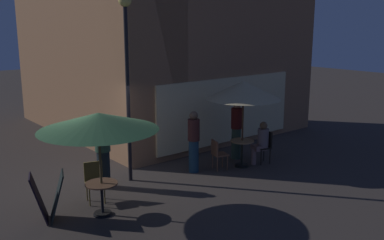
% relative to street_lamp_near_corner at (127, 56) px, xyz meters
% --- Properties ---
extents(ground_plane, '(60.00, 60.00, 0.00)m').
position_rel_street_lamp_near_corner_xyz_m(ground_plane, '(-0.99, -0.16, -3.23)').
color(ground_plane, '#39312D').
extents(cafe_building, '(8.07, 8.93, 8.16)m').
position_rel_street_lamp_near_corner_xyz_m(cafe_building, '(2.95, 3.47, 0.85)').
color(cafe_building, '#9B6B48').
rests_on(cafe_building, ground).
extents(street_lamp_near_corner, '(0.32, 0.32, 4.72)m').
position_rel_street_lamp_near_corner_xyz_m(street_lamp_near_corner, '(0.00, 0.00, 0.00)').
color(street_lamp_near_corner, black).
rests_on(street_lamp_near_corner, ground).
extents(menu_sandwich_board, '(0.83, 0.76, 1.01)m').
position_rel_street_lamp_near_corner_xyz_m(menu_sandwich_board, '(-2.57, -1.00, -2.71)').
color(menu_sandwich_board, black).
rests_on(menu_sandwich_board, ground).
extents(cafe_table_0, '(0.66, 0.66, 0.77)m').
position_rel_street_lamp_near_corner_xyz_m(cafe_table_0, '(3.06, -1.04, -2.69)').
color(cafe_table_0, black).
rests_on(cafe_table_0, ground).
extents(cafe_table_1, '(0.69, 0.69, 0.72)m').
position_rel_street_lamp_near_corner_xyz_m(cafe_table_1, '(-1.57, -1.43, -2.72)').
color(cafe_table_1, black).
rests_on(cafe_table_1, ground).
extents(patio_umbrella_0, '(2.08, 2.08, 2.46)m').
position_rel_street_lamp_near_corner_xyz_m(patio_umbrella_0, '(3.06, -1.04, -1.03)').
color(patio_umbrella_0, black).
rests_on(patio_umbrella_0, ground).
extents(patio_umbrella_1, '(2.49, 2.49, 2.24)m').
position_rel_street_lamp_near_corner_xyz_m(patio_umbrella_1, '(-1.57, -1.43, -1.18)').
color(patio_umbrella_1, black).
rests_on(patio_umbrella_1, ground).
extents(cafe_chair_0, '(0.48, 0.48, 0.85)m').
position_rel_street_lamp_near_corner_xyz_m(cafe_chair_0, '(2.32, -0.82, -2.71)').
color(cafe_chair_0, brown).
rests_on(cafe_chair_0, ground).
extents(cafe_chair_1, '(0.47, 0.47, 0.94)m').
position_rel_street_lamp_near_corner_xyz_m(cafe_chair_1, '(3.83, -1.24, -2.66)').
color(cafe_chair_1, black).
rests_on(cafe_chair_1, ground).
extents(cafe_chair_2, '(0.52, 0.52, 0.92)m').
position_rel_street_lamp_near_corner_xyz_m(cafe_chair_2, '(-1.34, -0.64, -2.68)').
color(cafe_chair_2, brown).
rests_on(cafe_chair_2, ground).
extents(patron_seated_0, '(0.52, 0.40, 1.24)m').
position_rel_street_lamp_near_corner_xyz_m(patron_seated_0, '(3.69, -1.20, -2.52)').
color(patron_seated_0, '#7F605E').
rests_on(patron_seated_0, ground).
extents(patron_standing_1, '(0.33, 0.33, 1.77)m').
position_rel_street_lamp_near_corner_xyz_m(patron_standing_1, '(3.47, -0.40, -2.33)').
color(patron_standing_1, '#2D4133').
rests_on(patron_standing_1, ground).
extents(patron_standing_2, '(0.38, 0.38, 1.72)m').
position_rel_street_lamp_near_corner_xyz_m(patron_standing_2, '(-0.76, 0.00, -2.37)').
color(patron_standing_2, black).
rests_on(patron_standing_2, ground).
extents(patron_standing_3, '(0.32, 0.32, 1.70)m').
position_rel_street_lamp_near_corner_xyz_m(patron_standing_3, '(1.71, -0.52, -2.36)').
color(patron_standing_3, '#1B374D').
rests_on(patron_standing_3, ground).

